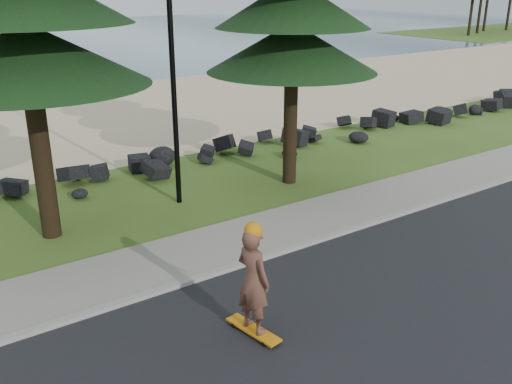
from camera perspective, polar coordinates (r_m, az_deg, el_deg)
ground at (r=13.23m, az=-1.25°, el=-5.20°), size 160.00×160.00×0.00m
road at (r=10.28m, az=13.18°, el=-14.03°), size 160.00×7.00×0.02m
kerb at (r=12.55m, az=1.04°, el=-6.47°), size 160.00×0.20×0.10m
sidewalk at (r=13.37m, az=-1.72°, el=-4.74°), size 160.00×2.00×0.08m
beach_sand at (r=25.96m, az=-19.32°, el=6.62°), size 160.00×15.00×0.01m
seawall_boulders at (r=17.83m, az=-11.23°, el=1.34°), size 60.00×2.40×1.10m
lamp_post at (r=14.79m, az=-8.45°, el=14.08°), size 0.25×0.14×8.14m
skateboarder at (r=9.55m, az=-0.28°, el=-8.89°), size 0.55×1.16×2.09m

